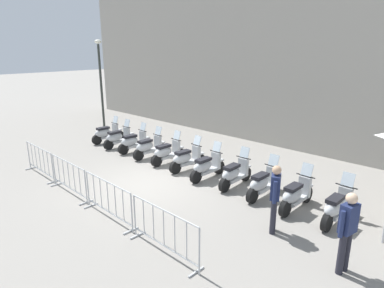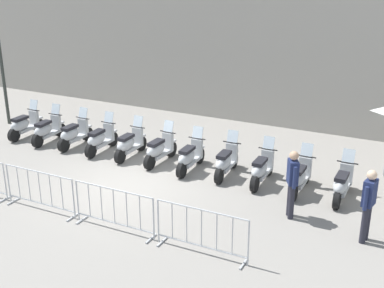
% 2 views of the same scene
% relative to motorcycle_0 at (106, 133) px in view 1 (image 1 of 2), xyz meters
% --- Properties ---
extents(ground_plane, '(120.00, 120.00, 0.00)m').
position_rel_motorcycle_0_xyz_m(ground_plane, '(5.23, -2.60, -0.45)').
color(ground_plane, gray).
extents(motorcycle_0, '(0.60, 1.72, 1.24)m').
position_rel_motorcycle_0_xyz_m(motorcycle_0, '(0.00, 0.00, 0.00)').
color(motorcycle_0, black).
rests_on(motorcycle_0, ground).
extents(motorcycle_1, '(0.56, 1.73, 1.24)m').
position_rel_motorcycle_0_xyz_m(motorcycle_1, '(1.09, -0.23, 0.00)').
color(motorcycle_1, black).
rests_on(motorcycle_1, ground).
extents(motorcycle_2, '(0.62, 1.72, 1.24)m').
position_rel_motorcycle_0_xyz_m(motorcycle_2, '(2.19, -0.31, 0.00)').
color(motorcycle_2, black).
rests_on(motorcycle_2, ground).
extents(motorcycle_3, '(0.59, 1.72, 1.24)m').
position_rel_motorcycle_0_xyz_m(motorcycle_3, '(3.29, -0.50, 0.00)').
color(motorcycle_3, black).
rests_on(motorcycle_3, ground).
extents(motorcycle_4, '(0.61, 1.72, 1.24)m').
position_rel_motorcycle_0_xyz_m(motorcycle_4, '(4.39, -0.62, 0.00)').
color(motorcycle_4, black).
rests_on(motorcycle_4, ground).
extents(motorcycle_5, '(0.67, 1.72, 1.24)m').
position_rel_motorcycle_0_xyz_m(motorcycle_5, '(5.48, -0.78, 0.00)').
color(motorcycle_5, black).
rests_on(motorcycle_5, ground).
extents(motorcycle_6, '(0.60, 1.72, 1.24)m').
position_rel_motorcycle_0_xyz_m(motorcycle_6, '(6.57, -1.06, 0.00)').
color(motorcycle_6, black).
rests_on(motorcycle_6, ground).
extents(motorcycle_7, '(0.56, 1.73, 1.24)m').
position_rel_motorcycle_0_xyz_m(motorcycle_7, '(7.69, -1.08, 0.00)').
color(motorcycle_7, black).
rests_on(motorcycle_7, ground).
extents(motorcycle_8, '(0.61, 1.72, 1.24)m').
position_rel_motorcycle_0_xyz_m(motorcycle_8, '(8.78, -1.29, 0.00)').
color(motorcycle_8, black).
rests_on(motorcycle_8, ground).
extents(motorcycle_9, '(0.63, 1.72, 1.24)m').
position_rel_motorcycle_0_xyz_m(motorcycle_9, '(9.86, -1.51, 0.00)').
color(motorcycle_9, black).
rests_on(motorcycle_9, ground).
extents(motorcycle_10, '(0.63, 1.72, 1.24)m').
position_rel_motorcycle_0_xyz_m(motorcycle_10, '(10.97, -1.62, 0.00)').
color(motorcycle_10, black).
rests_on(motorcycle_10, ground).
extents(barrier_segment_0, '(2.13, 0.71, 1.07)m').
position_rel_motorcycle_0_xyz_m(barrier_segment_0, '(1.60, -4.29, 0.07)').
color(barrier_segment_0, '#B2B5B7').
rests_on(barrier_segment_0, ground).
extents(barrier_segment_1, '(2.13, 0.71, 1.07)m').
position_rel_motorcycle_0_xyz_m(barrier_segment_1, '(3.82, -4.60, 0.07)').
color(barrier_segment_1, '#B2B5B7').
rests_on(barrier_segment_1, ground).
extents(barrier_segment_2, '(2.13, 0.71, 1.07)m').
position_rel_motorcycle_0_xyz_m(barrier_segment_2, '(6.03, -4.91, 0.07)').
color(barrier_segment_2, '#B2B5B7').
rests_on(barrier_segment_2, ground).
extents(barrier_segment_3, '(2.13, 0.71, 1.07)m').
position_rel_motorcycle_0_xyz_m(barrier_segment_3, '(8.25, -5.23, 0.07)').
color(barrier_segment_3, '#B2B5B7').
rests_on(barrier_segment_3, ground).
extents(street_lamp, '(0.36, 0.36, 4.88)m').
position_rel_motorcycle_0_xyz_m(street_lamp, '(-1.59, 1.16, 2.56)').
color(street_lamp, '#2D332D').
rests_on(street_lamp, ground).
extents(officer_near_row_end, '(0.33, 0.52, 1.73)m').
position_rel_motorcycle_0_xyz_m(officer_near_row_end, '(11.56, -3.59, 0.53)').
color(officer_near_row_end, '#23232D').
rests_on(officer_near_row_end, ground).
extents(officer_mid_plaza, '(0.33, 0.52, 1.73)m').
position_rel_motorcycle_0_xyz_m(officer_mid_plaza, '(9.82, -2.97, 0.53)').
color(officer_mid_plaza, '#23232D').
rests_on(officer_mid_plaza, ground).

